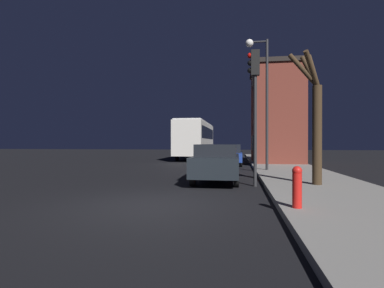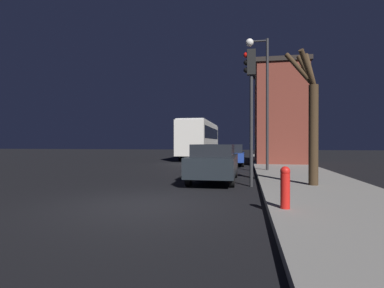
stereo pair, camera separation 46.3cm
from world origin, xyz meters
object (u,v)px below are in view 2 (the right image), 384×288
at_px(bare_tree, 311,114).
at_px(bus, 200,137).
at_px(car_mid_lane, 232,154).
at_px(traffic_light, 251,89).
at_px(fire_hydrant, 285,186).
at_px(car_near_lane, 214,162).
at_px(streetlamp, 261,82).

relative_size(bare_tree, bus, 0.40).
bearing_deg(car_mid_lane, bus, 113.53).
bearing_deg(traffic_light, car_mid_lane, 96.52).
bearing_deg(traffic_light, fire_hydrant, -80.91).
xyz_separation_m(car_near_lane, fire_hydrant, (2.10, -5.40, -0.16)).
distance_m(bare_tree, bus, 19.64).
distance_m(bus, car_near_lane, 17.33).
height_order(traffic_light, fire_hydrant, traffic_light).
height_order(traffic_light, car_near_lane, traffic_light).
distance_m(streetlamp, bare_tree, 5.93).
relative_size(streetlamp, bus, 0.59).
height_order(bare_tree, bus, bare_tree).
xyz_separation_m(traffic_light, car_near_lane, (-1.42, 1.16, -2.68)).
xyz_separation_m(streetlamp, bare_tree, (1.38, -5.33, -2.21)).
xyz_separation_m(traffic_light, car_mid_lane, (-1.16, 10.13, -2.72)).
bearing_deg(car_near_lane, fire_hydrant, -68.80).
distance_m(traffic_light, car_mid_lane, 10.55).
bearing_deg(fire_hydrant, bus, 103.38).
bearing_deg(traffic_light, bare_tree, -9.60).
relative_size(car_near_lane, fire_hydrant, 5.07).
distance_m(car_near_lane, fire_hydrant, 5.80).
height_order(car_near_lane, car_mid_lane, car_near_lane).
xyz_separation_m(bus, fire_hydrant, (5.32, -22.38, -1.48)).
bearing_deg(streetlamp, car_mid_lane, 108.90).
height_order(car_near_lane, fire_hydrant, car_near_lane).
bearing_deg(car_mid_lane, traffic_light, -83.48).
xyz_separation_m(traffic_light, bus, (-4.65, 18.14, -1.36)).
relative_size(streetlamp, bare_tree, 1.48).
height_order(streetlamp, bus, streetlamp).
distance_m(streetlamp, traffic_light, 5.18).
distance_m(bare_tree, car_mid_lane, 11.07).
height_order(bus, fire_hydrant, bus).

